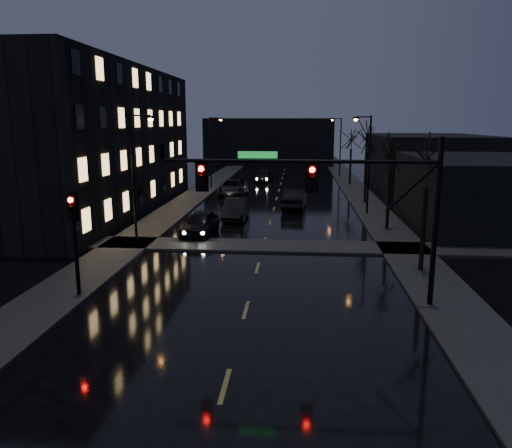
% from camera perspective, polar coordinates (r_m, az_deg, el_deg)
% --- Properties ---
extents(ground, '(160.00, 160.00, 0.00)m').
position_cam_1_polar(ground, '(13.67, -4.88, -22.10)').
color(ground, black).
rests_on(ground, ground).
extents(sidewalk_left, '(3.00, 140.00, 0.12)m').
position_cam_1_polar(sidewalk_left, '(47.96, -7.99, 2.57)').
color(sidewalk_left, '#2D2D2B').
rests_on(sidewalk_left, ground).
extents(sidewalk_right, '(3.00, 140.00, 0.12)m').
position_cam_1_polar(sidewalk_right, '(47.24, 12.58, 2.26)').
color(sidewalk_right, '#2D2D2B').
rests_on(sidewalk_right, ground).
extents(sidewalk_cross, '(40.00, 3.00, 0.12)m').
position_cam_1_polar(sidewalk_cross, '(30.69, 0.84, -2.50)').
color(sidewalk_cross, '#2D2D2B').
rests_on(sidewalk_cross, ground).
extents(apartment_block, '(12.00, 30.00, 12.00)m').
position_cam_1_polar(apartment_block, '(45.18, -19.71, 9.02)').
color(apartment_block, black).
rests_on(apartment_block, ground).
extents(commercial_right_near, '(10.00, 14.00, 5.00)m').
position_cam_1_polar(commercial_right_near, '(39.88, 24.51, 3.32)').
color(commercial_right_near, black).
rests_on(commercial_right_near, ground).
extents(commercial_right_far, '(12.00, 18.00, 6.00)m').
position_cam_1_polar(commercial_right_far, '(61.22, 19.03, 6.78)').
color(commercial_right_far, black).
rests_on(commercial_right_far, ground).
extents(far_block, '(22.00, 10.00, 8.00)m').
position_cam_1_polar(far_block, '(89.39, 1.54, 9.41)').
color(far_block, black).
rests_on(far_block, ground).
extents(signal_mast, '(11.11, 0.41, 7.00)m').
position_cam_1_polar(signal_mast, '(20.45, 9.88, 3.87)').
color(signal_mast, black).
rests_on(signal_mast, ground).
extents(signal_pole_left, '(0.35, 0.41, 4.53)m').
position_cam_1_polar(signal_pole_left, '(22.77, -20.06, -0.62)').
color(signal_pole_left, black).
rests_on(signal_pole_left, ground).
extents(tree_near, '(3.52, 3.52, 8.08)m').
position_cam_1_polar(tree_near, '(26.02, 19.15, 8.04)').
color(tree_near, black).
rests_on(tree_near, ground).
extents(tree_mid_a, '(3.30, 3.30, 7.58)m').
position_cam_1_polar(tree_mid_a, '(35.80, 15.19, 8.48)').
color(tree_mid_a, black).
rests_on(tree_mid_a, ground).
extents(tree_mid_b, '(3.74, 3.74, 8.59)m').
position_cam_1_polar(tree_mid_b, '(47.62, 12.65, 10.25)').
color(tree_mid_b, black).
rests_on(tree_mid_b, ground).
extents(tree_far, '(3.43, 3.43, 7.88)m').
position_cam_1_polar(tree_far, '(61.53, 10.87, 10.09)').
color(tree_far, black).
rests_on(tree_far, ground).
extents(streetlight_l_near, '(1.53, 0.28, 8.00)m').
position_cam_1_polar(streetlight_l_near, '(30.85, -13.48, 6.15)').
color(streetlight_l_near, black).
rests_on(streetlight_l_near, ground).
extents(streetlight_l_far, '(1.53, 0.28, 8.00)m').
position_cam_1_polar(streetlight_l_far, '(57.06, -5.01, 8.84)').
color(streetlight_l_far, black).
rests_on(streetlight_l_far, ground).
extents(streetlight_r_mid, '(1.53, 0.28, 8.00)m').
position_cam_1_polar(streetlight_r_mid, '(41.65, 12.53, 7.56)').
color(streetlight_r_mid, black).
rests_on(streetlight_r_mid, ground).
extents(streetlight_r_far, '(1.53, 0.28, 8.00)m').
position_cam_1_polar(streetlight_r_far, '(69.46, 9.46, 9.24)').
color(streetlight_r_far, black).
rests_on(streetlight_r_far, ground).
extents(oncoming_car_a, '(2.24, 4.96, 1.65)m').
position_cam_1_polar(oncoming_car_a, '(33.80, -6.42, 0.09)').
color(oncoming_car_a, black).
rests_on(oncoming_car_a, ground).
extents(oncoming_car_b, '(1.74, 4.93, 1.62)m').
position_cam_1_polar(oncoming_car_b, '(39.10, -2.31, 1.72)').
color(oncoming_car_b, black).
rests_on(oncoming_car_b, ground).
extents(oncoming_car_c, '(2.79, 5.87, 1.62)m').
position_cam_1_polar(oncoming_car_c, '(51.77, -2.62, 4.18)').
color(oncoming_car_c, black).
rests_on(oncoming_car_c, ground).
extents(oncoming_car_d, '(2.51, 5.19, 1.46)m').
position_cam_1_polar(oncoming_car_d, '(63.05, 0.83, 5.47)').
color(oncoming_car_d, black).
rests_on(oncoming_car_d, ground).
extents(lead_car, '(2.22, 5.30, 1.70)m').
position_cam_1_polar(lead_car, '(43.84, 4.41, 2.84)').
color(lead_car, black).
rests_on(lead_car, ground).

